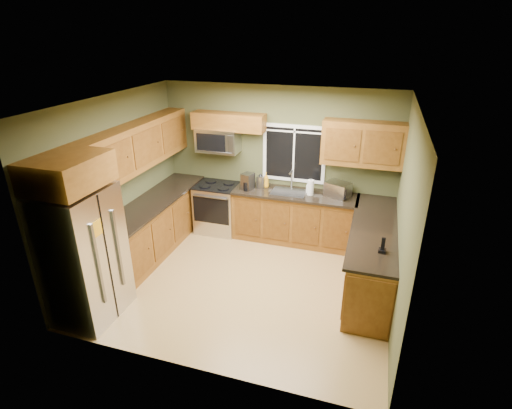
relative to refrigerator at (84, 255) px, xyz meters
The scene contains 29 objects.
floor 2.35m from the refrigerator, 36.78° to the left, with size 4.20×4.20×0.00m, color #A37D47.
ceiling 2.82m from the refrigerator, 36.78° to the left, with size 4.20×4.20×0.00m, color white.
back_wall 3.58m from the refrigerator, 60.71° to the left, with size 4.20×4.20×0.00m, color #474A29.
front_wall 1.86m from the refrigerator, 16.04° to the right, with size 4.20×4.20×0.00m, color #474A29.
left_wall 1.42m from the refrigerator, 105.52° to the left, with size 3.60×3.60×0.00m, color #474A29.
right_wall 4.08m from the refrigerator, 18.71° to the left, with size 3.60×3.60×0.00m, color #474A29.
window 3.75m from the refrigerator, 56.52° to the left, with size 1.12×0.03×1.02m.
base_cabinets_left 1.83m from the refrigerator, 91.97° to the left, with size 0.60×2.65×0.90m, color brown.
countertop_left 1.78m from the refrigerator, 91.16° to the left, with size 0.65×2.65×0.04m, color black.
base_cabinets_back 3.56m from the refrigerator, 52.43° to the left, with size 2.17×0.60×0.90m, color brown.
countertop_back 3.51m from the refrigerator, 52.18° to the left, with size 2.17×0.65×0.04m, color black.
base_cabinets_peninsula 4.02m from the refrigerator, 27.50° to the left, with size 0.60×2.52×0.90m.
countertop_peninsula 3.97m from the refrigerator, 27.77° to the left, with size 0.65×2.50×0.04m, color black.
upper_cabinets_left 2.03m from the refrigerator, 96.30° to the left, with size 0.33×2.65×0.72m, color brown.
upper_cabinets_back_left 3.28m from the refrigerator, 73.15° to the left, with size 1.30×0.33×0.30m, color brown.
upper_cabinets_back_right 4.44m from the refrigerator, 42.62° to the left, with size 1.30×0.33×0.72m, color brown.
upper_cabinet_over_fridge 1.13m from the refrigerator, behind, with size 0.72×0.90×0.38m, color brown.
refrigerator is the anchor object (origin of this frame).
range 2.89m from the refrigerator, 76.03° to the left, with size 0.76×0.69×0.94m.
microwave 3.10m from the refrigerator, 76.66° to the left, with size 0.76×0.41×0.42m.
sink 3.46m from the refrigerator, 53.87° to the left, with size 0.60×0.42×0.36m.
toaster_oven 4.04m from the refrigerator, 44.79° to the left, with size 0.48×0.44×0.25m.
coffee_maker 3.01m from the refrigerator, 64.17° to the left, with size 0.22×0.27×0.29m.
kettle 3.21m from the refrigerator, 62.01° to the left, with size 0.17×0.17×0.27m.
paper_towel_roll 3.69m from the refrigerator, 49.08° to the left, with size 0.14×0.14×0.29m.
soap_bottle_a 3.30m from the refrigerator, 61.21° to the left, with size 0.11×0.11×0.27m, color orange.
soap_bottle_b 3.74m from the refrigerator, 50.43° to the left, with size 0.10×0.10×0.21m, color white.
soap_bottle_c 3.35m from the refrigerator, 63.48° to the left, with size 0.15×0.15×0.19m, color white.
cordless_phone 3.81m from the refrigerator, 17.49° to the left, with size 0.10×0.10×0.21m.
Camera 1 is at (1.66, -4.85, 3.57)m, focal length 28.00 mm.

